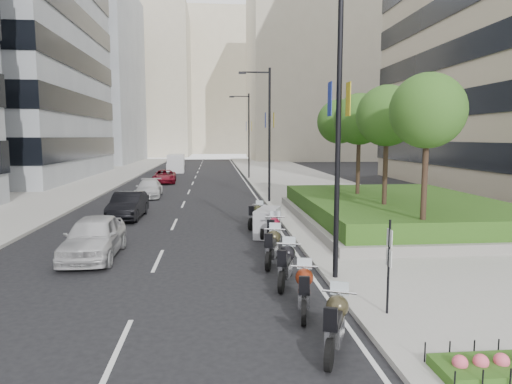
{
  "coord_description": "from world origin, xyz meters",
  "views": [
    {
      "loc": [
        0.58,
        -12.48,
        4.48
      ],
      "look_at": [
        2.46,
        7.95,
        2.0
      ],
      "focal_mm": 32.0,
      "sensor_mm": 36.0,
      "label": 1
    }
  ],
  "objects": [
    {
      "name": "motorcycle_3",
      "position": [
        2.61,
        3.18,
        0.62
      ],
      "size": [
        0.94,
        2.28,
        1.17
      ],
      "rotation": [
        0.0,
        0.0,
        1.28
      ],
      "color": "black",
      "rests_on": "ground"
    },
    {
      "name": "lane_edge",
      "position": [
        3.7,
        30.0,
        0.01
      ],
      "size": [
        0.12,
        100.0,
        0.01
      ],
      "primitive_type": "cube",
      "color": "silver",
      "rests_on": "ground"
    },
    {
      "name": "delivery_van",
      "position": [
        -4.27,
        46.68,
        1.06
      ],
      "size": [
        2.26,
        5.46,
        2.26
      ],
      "rotation": [
        0.0,
        0.0,
        0.04
      ],
      "color": "silver",
      "rests_on": "ground"
    },
    {
      "name": "motorcycle_2",
      "position": [
        2.74,
        0.94,
        0.62
      ],
      "size": [
        0.96,
        2.24,
        1.15
      ],
      "rotation": [
        0.0,
        0.0,
        1.26
      ],
      "color": "black",
      "rests_on": "ground"
    },
    {
      "name": "motorcycle_6",
      "position": [
        2.65,
        9.83,
        0.58
      ],
      "size": [
        1.05,
        2.04,
        1.08
      ],
      "rotation": [
        0.0,
        0.0,
        1.16
      ],
      "color": "black",
      "rests_on": "ground"
    },
    {
      "name": "building_cream_left",
      "position": [
        -18.0,
        100.0,
        17.0
      ],
      "size": [
        26.0,
        24.0,
        34.0
      ],
      "primitive_type": "cube",
      "color": "#B7AD93",
      "rests_on": "ground"
    },
    {
      "name": "flower_bed",
      "position": [
        5.6,
        -5.0,
        0.25
      ],
      "size": [
        2.0,
        1.0,
        0.2
      ],
      "primitive_type": "cube",
      "color": "#1E3E11",
      "rests_on": "sidewalk_right"
    },
    {
      "name": "tree_3",
      "position": [
        8.5,
        16.0,
        5.42
      ],
      "size": [
        2.8,
        2.8,
        6.3
      ],
      "color": "#332319",
      "rests_on": "planter"
    },
    {
      "name": "parking_sign",
      "position": [
        4.8,
        -2.0,
        1.46
      ],
      "size": [
        0.06,
        0.32,
        2.5
      ],
      "color": "black",
      "rests_on": "ground"
    },
    {
      "name": "tree_2",
      "position": [
        8.5,
        12.0,
        5.42
      ],
      "size": [
        2.8,
        2.8,
        6.3
      ],
      "color": "#332319",
      "rests_on": "planter"
    },
    {
      "name": "sidewalk_right",
      "position": [
        9.0,
        30.0,
        0.07
      ],
      "size": [
        10.0,
        100.0,
        0.15
      ],
      "primitive_type": "cube",
      "color": "#9E9B93",
      "rests_on": "ground"
    },
    {
      "name": "car_c",
      "position": [
        -4.28,
        21.98,
        0.65
      ],
      "size": [
        1.99,
        4.54,
        1.3
      ],
      "primitive_type": "imported",
      "rotation": [
        0.0,
        0.0,
        0.04
      ],
      "color": "#BDBDBF",
      "rests_on": "ground"
    },
    {
      "name": "building_grey_far",
      "position": [
        -24.0,
        70.0,
        15.0
      ],
      "size": [
        22.0,
        26.0,
        30.0
      ],
      "primitive_type": "cube",
      "color": "gray",
      "rests_on": "ground"
    },
    {
      "name": "motorcycle_5",
      "position": [
        2.96,
        7.66,
        0.63
      ],
      "size": [
        1.49,
        2.26,
        1.27
      ],
      "rotation": [
        0.0,
        0.0,
        1.24
      ],
      "color": "black",
      "rests_on": "ground"
    },
    {
      "name": "lamp_post_1",
      "position": [
        4.14,
        18.0,
        5.07
      ],
      "size": [
        2.34,
        0.45,
        9.0
      ],
      "color": "black",
      "rests_on": "ground"
    },
    {
      "name": "lamp_post_2",
      "position": [
        4.14,
        36.0,
        5.07
      ],
      "size": [
        2.34,
        0.45,
        9.0
      ],
      "color": "black",
      "rests_on": "ground"
    },
    {
      "name": "motorcycle_0",
      "position": [
        3.08,
        -3.53,
        0.6
      ],
      "size": [
        1.07,
        2.14,
        1.13
      ],
      "rotation": [
        0.0,
        0.0,
        1.17
      ],
      "color": "black",
      "rests_on": "ground"
    },
    {
      "name": "hedge",
      "position": [
        10.0,
        10.0,
        0.95
      ],
      "size": [
        9.4,
        13.4,
        0.8
      ],
      "primitive_type": "cube",
      "color": "#1E3E11",
      "rests_on": "planter"
    },
    {
      "name": "lamp_post_0",
      "position": [
        4.14,
        1.0,
        5.07
      ],
      "size": [
        2.34,
        0.45,
        9.0
      ],
      "color": "black",
      "rests_on": "ground"
    },
    {
      "name": "tree_0",
      "position": [
        8.5,
        4.0,
        5.42
      ],
      "size": [
        2.8,
        2.8,
        6.3
      ],
      "color": "#332319",
      "rests_on": "planter"
    },
    {
      "name": "car_b",
      "position": [
        -4.17,
        12.93,
        0.73
      ],
      "size": [
        1.68,
        4.45,
        1.45
      ],
      "primitive_type": "imported",
      "rotation": [
        0.0,
        0.0,
        -0.03
      ],
      "color": "black",
      "rests_on": "ground"
    },
    {
      "name": "motorcycle_4",
      "position": [
        2.94,
        5.47,
        0.65
      ],
      "size": [
        0.91,
        2.4,
        1.22
      ],
      "rotation": [
        0.0,
        0.0,
        1.32
      ],
      "color": "black",
      "rests_on": "ground"
    },
    {
      "name": "lane_centre",
      "position": [
        -1.5,
        30.0,
        0.01
      ],
      "size": [
        0.12,
        100.0,
        0.01
      ],
      "primitive_type": "cube",
      "color": "silver",
      "rests_on": "ground"
    },
    {
      "name": "ground",
      "position": [
        0.0,
        0.0,
        0.0
      ],
      "size": [
        160.0,
        160.0,
        0.0
      ],
      "primitive_type": "plane",
      "color": "black",
      "rests_on": "ground"
    },
    {
      "name": "building_cream_centre",
      "position": [
        2.0,
        120.0,
        19.0
      ],
      "size": [
        30.0,
        24.0,
        38.0
      ],
      "primitive_type": "cube",
      "color": "#B7AD93",
      "rests_on": "ground"
    },
    {
      "name": "motorcycle_1",
      "position": [
        2.84,
        -1.37,
        0.58
      ],
      "size": [
        0.75,
        2.17,
        1.09
      ],
      "rotation": [
        0.0,
        0.0,
        1.37
      ],
      "color": "black",
      "rests_on": "ground"
    },
    {
      "name": "car_d",
      "position": [
        -4.25,
        32.52,
        0.64
      ],
      "size": [
        2.36,
        4.72,
        1.28
      ],
      "primitive_type": "imported",
      "rotation": [
        0.0,
        0.0,
        0.05
      ],
      "color": "maroon",
      "rests_on": "ground"
    },
    {
      "name": "building_cream_right",
      "position": [
        22.0,
        80.0,
        18.0
      ],
      "size": [
        28.0,
        24.0,
        36.0
      ],
      "primitive_type": "cube",
      "color": "#B7AD93",
      "rests_on": "ground"
    },
    {
      "name": "tree_1",
      "position": [
        8.5,
        8.0,
        5.42
      ],
      "size": [
        2.8,
        2.8,
        6.3
      ],
      "color": "#332319",
      "rests_on": "planter"
    },
    {
      "name": "sidewalk_left",
      "position": [
        -12.0,
        30.0,
        0.07
      ],
      "size": [
        8.0,
        100.0,
        0.15
      ],
      "primitive_type": "cube",
      "color": "#9E9B93",
      "rests_on": "ground"
    },
    {
      "name": "car_a",
      "position": [
        -3.91,
        4.63,
        0.79
      ],
      "size": [
        1.95,
        4.65,
        1.57
      ],
      "primitive_type": "imported",
      "rotation": [
        0.0,
        0.0,
        0.02
      ],
      "color": "silver",
      "rests_on": "ground"
    },
    {
      "name": "planter",
      "position": [
        10.0,
        10.0,
        0.35
      ],
      "size": [
        10.0,
        14.0,
        0.4
      ],
      "primitive_type": "cube",
      "color": "gray",
      "rests_on": "sidewalk_right"
    }
  ]
}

